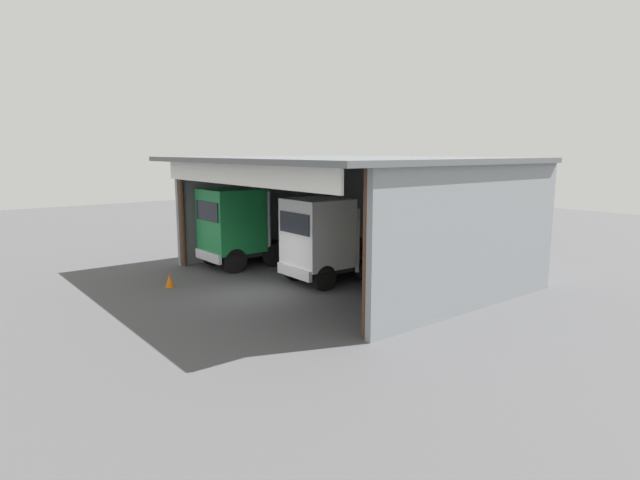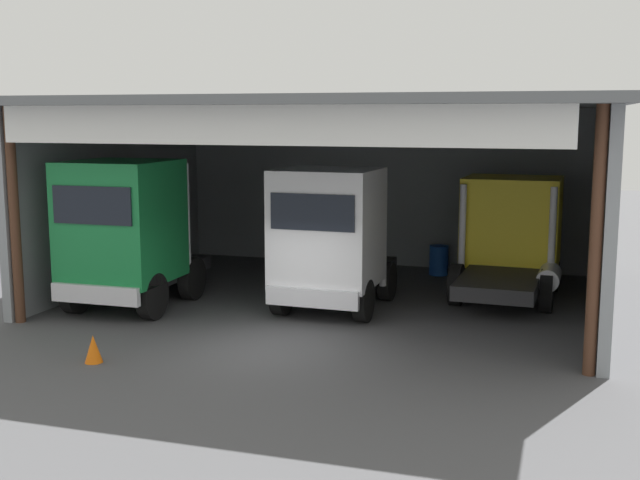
% 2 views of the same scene
% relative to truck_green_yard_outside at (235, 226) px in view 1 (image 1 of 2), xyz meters
% --- Properties ---
extents(ground_plane, '(80.00, 80.00, 0.00)m').
position_rel_truck_green_yard_outside_xyz_m(ground_plane, '(4.63, -2.02, -2.00)').
color(ground_plane, '#4C4C4F').
rests_on(ground_plane, ground).
extents(workshop_shed, '(13.95, 11.30, 5.28)m').
position_rel_truck_green_yard_outside_xyz_m(workshop_shed, '(4.63, 3.74, 1.69)').
color(workshop_shed, gray).
rests_on(workshop_shed, ground).
extents(truck_green_yard_outside, '(2.61, 4.61, 3.78)m').
position_rel_truck_green_yard_outside_xyz_m(truck_green_yard_outside, '(0.00, 0.00, 0.00)').
color(truck_green_yard_outside, '#197F3D').
rests_on(truck_green_yard_outside, ground).
extents(truck_white_left_bay, '(2.58, 4.93, 3.60)m').
position_rel_truck_green_yard_outside_xyz_m(truck_white_left_bay, '(4.94, 1.38, -0.13)').
color(truck_white_left_bay, white).
rests_on(truck_white_left_bay, ground).
extents(truck_yellow_center_bay, '(2.76, 5.27, 3.20)m').
position_rel_truck_green_yard_outside_xyz_m(truck_yellow_center_bay, '(9.08, 4.60, -0.34)').
color(truck_yellow_center_bay, yellow).
rests_on(truck_yellow_center_bay, ground).
extents(oil_drum, '(0.58, 0.58, 0.91)m').
position_rel_truck_green_yard_outside_xyz_m(oil_drum, '(6.81, 6.77, -1.55)').
color(oil_drum, '#194CB2').
rests_on(oil_drum, ground).
extents(tool_cart, '(0.90, 0.60, 1.00)m').
position_rel_truck_green_yard_outside_xyz_m(tool_cart, '(2.20, 6.80, -1.50)').
color(tool_cart, black).
rests_on(tool_cart, ground).
extents(traffic_cone, '(0.36, 0.36, 0.56)m').
position_rel_truck_green_yard_outside_xyz_m(traffic_cone, '(1.64, -4.05, -1.72)').
color(traffic_cone, orange).
rests_on(traffic_cone, ground).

